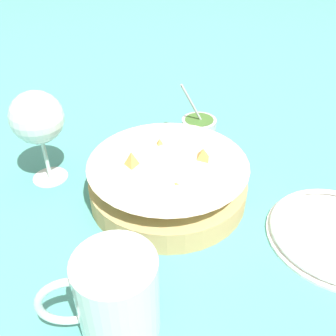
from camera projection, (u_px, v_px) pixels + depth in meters
The scene contains 5 objects.
ground_plane at pixel (185, 183), 0.67m from camera, with size 4.00×4.00×0.00m, color teal.
food_basket at pixel (168, 181), 0.62m from camera, with size 0.26×0.26×0.09m.
sauce_cup at pixel (199, 126), 0.80m from camera, with size 0.08×0.07×0.12m.
wine_glass at pixel (37, 120), 0.61m from camera, with size 0.09×0.09×0.17m.
beer_mug at pixel (117, 299), 0.42m from camera, with size 0.14×0.09×0.11m.
Camera 1 is at (0.13, 0.51, 0.41)m, focal length 40.00 mm.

